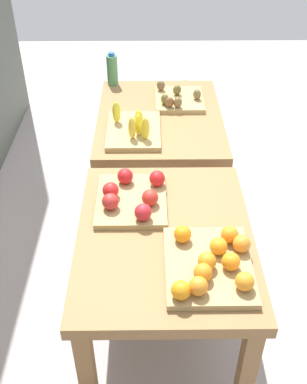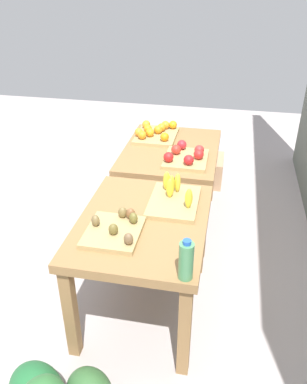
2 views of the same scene
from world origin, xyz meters
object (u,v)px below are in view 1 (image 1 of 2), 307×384
object	(u,v)px
display_table_left	(165,250)
display_table_right	(160,129)
watermelon_pile	(188,122)
apple_bin	(132,197)
orange_bin	(211,263)
water_bottle	(112,70)
banana_crate	(134,129)
kiwi_bin	(178,99)

from	to	relation	value
display_table_left	display_table_right	distance (m)	1.12
display_table_right	watermelon_pile	world-z (taller)	display_table_right
apple_bin	display_table_right	bearing A→B (deg)	-9.67
display_table_left	watermelon_pile	distance (m)	2.11
orange_bin	water_bottle	xyz separation A→B (m)	(1.81, 0.51, 0.07)
display_table_right	banana_crate	world-z (taller)	banana_crate
orange_bin	watermelon_pile	xyz separation A→B (m)	(2.27, -0.09, -0.61)
display_table_left	orange_bin	distance (m)	0.33
display_table_left	kiwi_bin	xyz separation A→B (m)	(1.29, -0.13, 0.14)
orange_bin	kiwi_bin	distance (m)	1.52
orange_bin	water_bottle	bearing A→B (deg)	15.69
display_table_left	orange_bin	bearing A→B (deg)	-141.45
water_bottle	watermelon_pile	world-z (taller)	water_bottle
display_table_right	banana_crate	xyz separation A→B (m)	(-0.24, 0.16, 0.15)
display_table_left	water_bottle	bearing A→B (deg)	11.69
apple_bin	water_bottle	bearing A→B (deg)	7.25
display_table_left	apple_bin	size ratio (longest dim) A/B	2.53
display_table_left	orange_bin	size ratio (longest dim) A/B	2.36
kiwi_bin	watermelon_pile	distance (m)	0.97
apple_bin	kiwi_bin	bearing A→B (deg)	-14.63
banana_crate	kiwi_bin	size ratio (longest dim) A/B	1.22
orange_bin	watermelon_pile	bearing A→B (deg)	-2.39
display_table_left	water_bottle	distance (m)	1.64
display_table_left	display_table_right	world-z (taller)	same
banana_crate	apple_bin	bearing A→B (deg)	-179.40
display_table_right	apple_bin	world-z (taller)	apple_bin
display_table_left	display_table_right	bearing A→B (deg)	0.00
orange_bin	apple_bin	world-z (taller)	apple_bin
apple_bin	banana_crate	bearing A→B (deg)	0.60
banana_crate	kiwi_bin	bearing A→B (deg)	-34.88
banana_crate	water_bottle	size ratio (longest dim) A/B	1.88
apple_bin	watermelon_pile	xyz separation A→B (m)	(1.83, -0.43, -0.60)
display_table_right	watermelon_pile	bearing A→B (deg)	-16.64
orange_bin	apple_bin	xyz separation A→B (m)	(0.44, 0.34, -0.00)
display_table_right	apple_bin	bearing A→B (deg)	170.33
watermelon_pile	display_table_left	bearing A→B (deg)	172.31
water_bottle	kiwi_bin	bearing A→B (deg)	-122.91
orange_bin	watermelon_pile	distance (m)	2.35
display_table_left	banana_crate	size ratio (longest dim) A/B	2.36
orange_bin	banana_crate	world-z (taller)	banana_crate
banana_crate	display_table_left	bearing A→B (deg)	-169.64
display_table_right	water_bottle	bearing A→B (deg)	35.12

